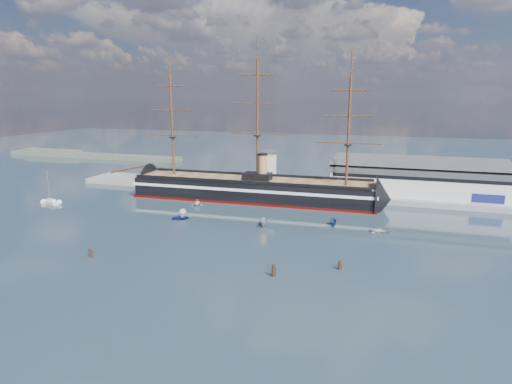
% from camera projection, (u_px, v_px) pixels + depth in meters
% --- Properties ---
extents(ground, '(600.00, 600.00, 0.00)m').
position_uv_depth(ground, '(233.00, 214.00, 140.00)').
color(ground, '#243643').
rests_on(ground, ground).
extents(quay, '(180.00, 18.00, 2.00)m').
position_uv_depth(quay, '(289.00, 193.00, 170.47)').
color(quay, slate).
rests_on(quay, ground).
extents(warehouse, '(63.00, 21.00, 11.60)m').
position_uv_depth(warehouse, '(418.00, 178.00, 158.17)').
color(warehouse, '#B7BABC').
rests_on(warehouse, ground).
extents(quay_tower, '(5.00, 5.00, 15.00)m').
position_uv_depth(quay_tower, '(270.00, 169.00, 167.62)').
color(quay_tower, silver).
rests_on(quay_tower, ground).
extents(shoreline, '(120.00, 10.00, 4.00)m').
position_uv_depth(shoreline, '(80.00, 155.00, 269.30)').
color(shoreline, '#3F4C38').
rests_on(shoreline, ground).
extents(warship, '(113.12, 18.98, 53.94)m').
position_uv_depth(warship, '(248.00, 189.00, 158.23)').
color(warship, black).
rests_on(warship, ground).
extents(sailboat, '(7.69, 4.74, 11.85)m').
position_uv_depth(sailboat, '(51.00, 201.00, 152.96)').
color(sailboat, silver).
rests_on(sailboat, ground).
extents(motorboat_a, '(7.72, 4.97, 2.90)m').
position_uv_depth(motorboat_a, '(183.00, 217.00, 135.56)').
color(motorboat_a, white).
rests_on(motorboat_a, ground).
extents(motorboat_b, '(2.53, 3.48, 1.51)m').
position_uv_depth(motorboat_b, '(181.00, 219.00, 133.68)').
color(motorboat_b, navy).
rests_on(motorboat_b, ground).
extents(motorboat_c, '(6.75, 3.36, 2.58)m').
position_uv_depth(motorboat_c, '(264.00, 226.00, 126.94)').
color(motorboat_c, gray).
rests_on(motorboat_c, ground).
extents(motorboat_d, '(7.38, 4.92, 2.49)m').
position_uv_depth(motorboat_d, '(197.00, 206.00, 150.19)').
color(motorboat_d, beige).
rests_on(motorboat_d, ground).
extents(motorboat_e, '(1.70, 3.47, 1.56)m').
position_uv_depth(motorboat_e, '(380.00, 233.00, 120.55)').
color(motorboat_e, beige).
rests_on(motorboat_e, ground).
extents(motorboat_f, '(5.85, 2.93, 2.24)m').
position_uv_depth(motorboat_f, '(333.00, 226.00, 126.72)').
color(motorboat_f, navy).
rests_on(motorboat_f, ground).
extents(piling_near_left, '(0.64, 0.64, 2.96)m').
position_uv_depth(piling_near_left, '(90.00, 258.00, 102.06)').
color(piling_near_left, black).
rests_on(piling_near_left, ground).
extents(piling_near_right, '(0.64, 0.64, 3.45)m').
position_uv_depth(piling_near_right, '(273.00, 276.00, 91.44)').
color(piling_near_right, black).
rests_on(piling_near_right, ground).
extents(piling_far_right, '(0.64, 0.64, 2.74)m').
position_uv_depth(piling_far_right, '(339.00, 269.00, 95.05)').
color(piling_far_right, black).
rests_on(piling_far_right, ground).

